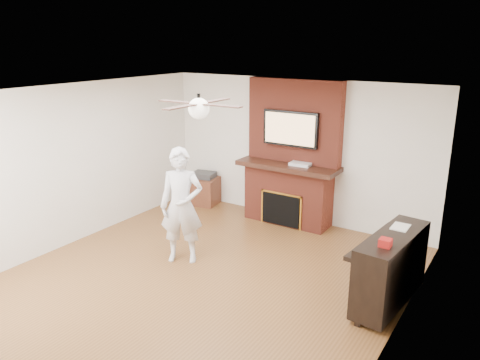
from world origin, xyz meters
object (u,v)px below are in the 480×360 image
Objects in this scene: person at (182,206)px; piano at (390,267)px; side_table at (204,189)px; fireplace at (290,167)px.

person reaches higher than piano.
piano is at bearing -20.19° from person.
person is 2.56m from side_table.
fireplace is 3.89× the size of side_table.
side_table is (-1.84, -0.07, -0.70)m from fireplace.
piano is (4.12, -1.74, 0.20)m from side_table.
piano is at bearing -38.43° from fireplace.
fireplace is 2.32m from person.
fireplace is 1.48× the size of person.
side_table is 0.45× the size of piano.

